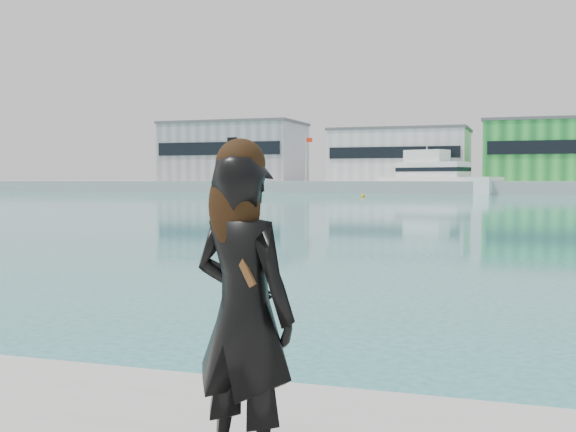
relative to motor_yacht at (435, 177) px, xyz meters
name	(u,v)px	position (x,y,z in m)	size (l,w,h in m)	color
far_quay	(527,187)	(14.10, 14.44, -1.63)	(320.00, 40.00, 2.00)	#9E9E99
warehouse_grey_left	(234,152)	(-40.90, 12.42, 5.13)	(26.52, 16.36, 11.50)	gray
warehouse_white	(401,155)	(-7.90, 12.42, 4.13)	(24.48, 15.35, 9.50)	silver
flagpole_left	(306,156)	(-23.81, 5.44, 3.91)	(1.28, 0.16, 8.00)	silver
motor_yacht	(435,177)	(0.00, 0.00, 0.00)	(20.68, 12.57, 9.35)	white
buoy_far	(363,197)	(-5.87, -27.51, -2.63)	(0.50, 0.50, 0.50)	#FFB10D
woman	(243,304)	(13.59, -116.21, -0.96)	(0.68, 0.55, 1.73)	black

